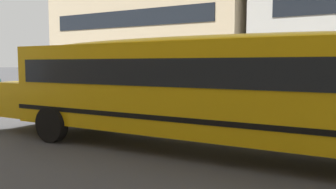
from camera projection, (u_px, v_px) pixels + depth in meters
The scene contains 4 objects.
ground_plane at pixel (270, 140), 9.30m from camera, with size 400.00×400.00×0.00m, color #424244.
sidewalk_far at pixel (307, 107), 16.62m from camera, with size 120.00×3.00×0.01m, color gray.
lane_centreline at pixel (270, 140), 9.30m from camera, with size 110.00×0.16×0.01m, color silver.
school_bus at pixel (199, 83), 8.15m from camera, with size 12.12×2.91×2.71m.
Camera 1 is at (1.95, -9.37, 2.05)m, focal length 36.64 mm.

